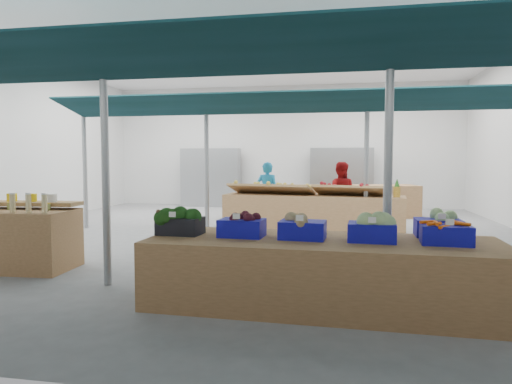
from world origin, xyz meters
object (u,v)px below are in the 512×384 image
at_px(veg_counter, 321,273).
at_px(vendor_left, 267,193).
at_px(vendor_right, 340,194).
at_px(fruit_counter, 313,214).
at_px(bottle_shelf, 8,237).

xyz_separation_m(veg_counter, vendor_left, (-1.61, 6.25, 0.42)).
bearing_deg(vendor_right, veg_counter, 93.89).
bearing_deg(veg_counter, fruit_counter, 96.45).
height_order(bottle_shelf, veg_counter, bottle_shelf).
relative_size(veg_counter, vendor_left, 2.43).
bearing_deg(vendor_left, vendor_right, -174.34).
bearing_deg(fruit_counter, veg_counter, -79.83).
bearing_deg(vendor_right, bottle_shelf, 53.03).
distance_m(bottle_shelf, vendor_left, 6.15).
bearing_deg(bottle_shelf, vendor_left, 56.75).
height_order(fruit_counter, vendor_right, vendor_right).
bearing_deg(vendor_right, fruit_counter, 67.05).
xyz_separation_m(bottle_shelf, fruit_counter, (4.28, 4.21, -0.05)).
xyz_separation_m(bottle_shelf, veg_counter, (4.69, -0.94, -0.10)).
height_order(bottle_shelf, vendor_right, vendor_right).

